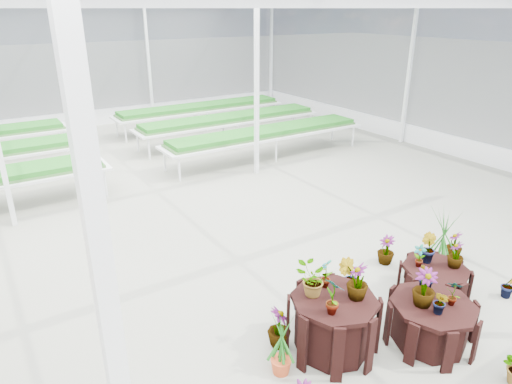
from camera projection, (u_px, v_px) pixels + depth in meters
ground_plane at (236, 269)px, 7.90m from camera, size 24.00×24.00×0.00m
greenhouse_shell at (233, 144)px, 7.05m from camera, size 18.00×24.00×4.50m
steel_frame at (233, 144)px, 7.05m from camera, size 18.00×24.00×4.50m
nursery_benches at (112, 147)px, 13.36m from camera, size 16.00×7.00×0.84m
plinth_tall at (333, 324)px, 5.91m from camera, size 1.34×1.34×0.79m
plinth_mid at (431, 323)px, 6.08m from camera, size 1.41×1.41×0.61m
plinth_low at (434, 280)px, 7.15m from camera, size 1.13×1.13×0.47m
nursery_plants at (392, 290)px, 6.39m from camera, size 4.89×3.23×1.30m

